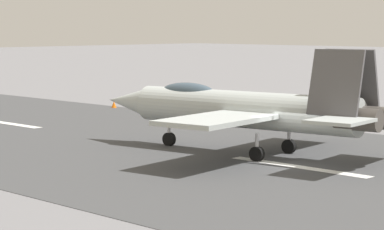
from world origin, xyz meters
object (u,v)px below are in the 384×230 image
(fighter_jet, at_px, (243,108))
(marker_cone_mid, at_px, (280,122))
(marker_cone_far, at_px, (114,105))
(crew_person, at_px, (175,104))

(fighter_jet, bearing_deg, marker_cone_mid, -60.76)
(marker_cone_mid, bearing_deg, fighter_jet, 119.24)
(fighter_jet, relative_size, marker_cone_mid, 32.66)
(marker_cone_mid, distance_m, marker_cone_far, 17.38)
(fighter_jet, distance_m, crew_person, 19.03)
(fighter_jet, xyz_separation_m, marker_cone_mid, (6.16, -11.01, -2.16))
(fighter_jet, xyz_separation_m, marker_cone_far, (23.54, -11.01, -2.16))
(crew_person, distance_m, marker_cone_mid, 9.68)
(marker_cone_far, bearing_deg, fighter_jet, 154.94)
(marker_cone_mid, bearing_deg, crew_person, 3.25)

